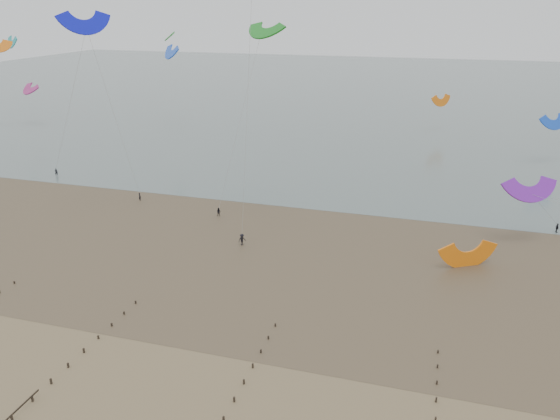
{
  "coord_description": "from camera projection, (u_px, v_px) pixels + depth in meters",
  "views": [
    {
      "loc": [
        19.65,
        -39.28,
        34.69
      ],
      "look_at": [
        -0.15,
        28.0,
        8.0
      ],
      "focal_mm": 35.0,
      "sensor_mm": 36.0,
      "label": 1
    }
  ],
  "objects": [
    {
      "name": "kitesurfers",
      "position": [
        504.0,
        227.0,
        87.73
      ],
      "size": [
        126.99,
        30.93,
        1.86
      ],
      "color": "black",
      "rests_on": "ground"
    },
    {
      "name": "sea_and_shore",
      "position": [
        267.0,
        241.0,
        84.66
      ],
      "size": [
        500.0,
        665.0,
        0.03
      ],
      "color": "#475654",
      "rests_on": "ground"
    },
    {
      "name": "kitesurfer_lead",
      "position": [
        140.0,
        197.0,
        101.95
      ],
      "size": [
        0.66,
        0.58,
        1.52
      ],
      "primitive_type": "imported",
      "rotation": [
        0.0,
        0.0,
        2.65
      ],
      "color": "black",
      "rests_on": "ground"
    },
    {
      "name": "kites_airborne",
      "position": [
        339.0,
        66.0,
        123.39
      ],
      "size": [
        236.58,
        111.39,
        42.18
      ],
      "color": "#F03179",
      "rests_on": "ground"
    },
    {
      "name": "ground",
      "position": [
        200.0,
        386.0,
        52.74
      ],
      "size": [
        500.0,
        500.0,
        0.0
      ],
      "primitive_type": "plane",
      "color": "brown",
      "rests_on": "ground"
    },
    {
      "name": "grounded_kite",
      "position": [
        466.0,
        266.0,
        76.71
      ],
      "size": [
        9.45,
        8.85,
        4.14
      ],
      "primitive_type": null,
      "rotation": [
        1.54,
        0.0,
        0.53
      ],
      "color": "orange",
      "rests_on": "ground"
    }
  ]
}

